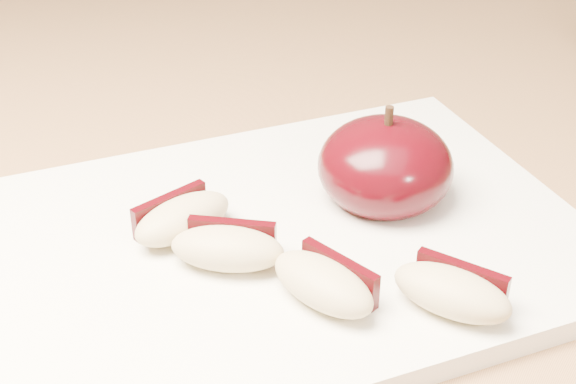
{
  "coord_description": "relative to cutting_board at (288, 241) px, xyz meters",
  "views": [
    {
      "loc": [
        0.09,
        0.04,
        1.16
      ],
      "look_at": [
        0.08,
        0.38,
        0.94
      ],
      "focal_mm": 50.0,
      "sensor_mm": 36.0,
      "label": 1
    }
  ],
  "objects": [
    {
      "name": "apple_wedge_a",
      "position": [
        -0.06,
        -0.0,
        0.02
      ],
      "size": [
        0.06,
        0.06,
        0.02
      ],
      "rotation": [
        0.0,
        0.0,
        0.76
      ],
      "color": "tan",
      "rests_on": "cutting_board"
    },
    {
      "name": "apple_half",
      "position": [
        0.05,
        0.04,
        0.03
      ],
      "size": [
        0.09,
        0.09,
        0.06
      ],
      "rotation": [
        0.0,
        0.0,
        0.29
      ],
      "color": "black",
      "rests_on": "cutting_board"
    },
    {
      "name": "back_cabinet",
      "position": [
        -0.08,
        0.82,
        -0.44
      ],
      "size": [
        2.4,
        0.62,
        0.94
      ],
      "color": "silver",
      "rests_on": "ground"
    },
    {
      "name": "apple_wedge_d",
      "position": [
        0.08,
        -0.06,
        0.02
      ],
      "size": [
        0.06,
        0.05,
        0.02
      ],
      "rotation": [
        0.0,
        0.0,
        -0.54
      ],
      "color": "tan",
      "rests_on": "cutting_board"
    },
    {
      "name": "apple_wedge_b",
      "position": [
        -0.03,
        -0.03,
        0.02
      ],
      "size": [
        0.06,
        0.03,
        0.02
      ],
      "rotation": [
        0.0,
        0.0,
        -0.13
      ],
      "color": "tan",
      "rests_on": "cutting_board"
    },
    {
      "name": "apple_wedge_c",
      "position": [
        0.02,
        -0.05,
        0.02
      ],
      "size": [
        0.06,
        0.06,
        0.02
      ],
      "rotation": [
        0.0,
        0.0,
        -0.75
      ],
      "color": "tan",
      "rests_on": "cutting_board"
    },
    {
      "name": "cutting_board",
      "position": [
        0.0,
        0.0,
        0.0
      ],
      "size": [
        0.37,
        0.33,
        0.01
      ],
      "primitive_type": "cube",
      "rotation": [
        0.0,
        0.0,
        0.4
      ],
      "color": "white",
      "rests_on": "island_counter"
    }
  ]
}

